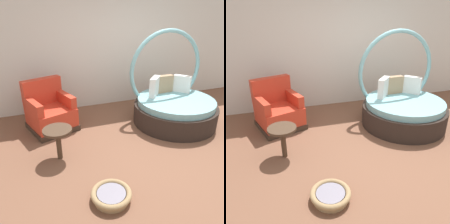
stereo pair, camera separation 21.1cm
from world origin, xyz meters
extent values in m
cube|color=brown|center=(0.00, 0.00, -0.01)|extent=(8.00, 8.00, 0.02)
cube|color=silver|center=(0.00, 2.27, 1.50)|extent=(8.00, 0.12, 3.00)
cylinder|color=#2D231E|center=(0.79, 0.78, 0.20)|extent=(1.65, 1.65, 0.39)
cylinder|color=#7AB7C1|center=(0.79, 0.78, 0.45)|extent=(1.52, 1.52, 0.12)
torus|color=#7AB7C1|center=(0.79, 1.23, 0.98)|extent=(1.65, 0.08, 1.65)
cube|color=white|center=(1.13, 1.10, 0.69)|extent=(0.33, 0.34, 0.36)
cube|color=tan|center=(0.77, 1.22, 0.70)|extent=(0.37, 0.13, 0.36)
cube|color=white|center=(0.46, 1.09, 0.71)|extent=(0.35, 0.36, 0.39)
cube|color=#38281E|center=(-1.60, 1.34, 0.05)|extent=(1.01, 1.01, 0.10)
cube|color=red|center=(-1.60, 1.34, 0.27)|extent=(0.97, 0.97, 0.34)
cube|color=red|center=(-1.70, 1.63, 0.69)|extent=(0.77, 0.40, 0.50)
cube|color=red|center=(-1.90, 1.23, 0.55)|extent=(0.34, 0.69, 0.22)
cube|color=red|center=(-1.30, 1.44, 0.55)|extent=(0.34, 0.69, 0.22)
cylinder|color=#9E7F56|center=(-1.14, -0.79, 0.03)|extent=(0.44, 0.44, 0.06)
torus|color=#9E7F56|center=(-1.14, -0.79, 0.10)|extent=(0.51, 0.51, 0.07)
cylinder|color=gray|center=(-1.14, -0.79, 0.08)|extent=(0.36, 0.36, 0.05)
cylinder|color=#473323|center=(-1.61, 0.30, 0.24)|extent=(0.08, 0.08, 0.48)
cylinder|color=#473323|center=(-1.61, 0.30, 0.50)|extent=(0.44, 0.44, 0.04)
camera|label=1|loc=(-1.86, -2.83, 2.19)|focal=37.18mm
camera|label=2|loc=(-1.66, -2.90, 2.19)|focal=37.18mm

